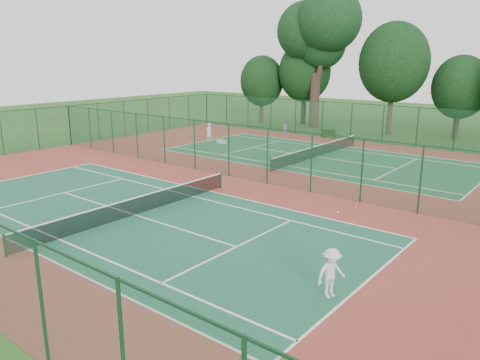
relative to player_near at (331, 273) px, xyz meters
name	(u,v)px	position (x,y,z in m)	size (l,w,h in m)	color
ground	(247,180)	(-11.38, 10.31, -0.85)	(120.00, 120.00, 0.00)	#26541A
red_pad	(247,180)	(-11.38, 10.31, -0.85)	(40.00, 36.00, 0.01)	brown
court_near	(136,215)	(-11.38, 1.31, -0.84)	(23.77, 10.97, 0.01)	#1C5B3E
court_far	(317,157)	(-11.38, 19.31, -0.84)	(23.77, 10.97, 0.01)	#1C5B33
fence_north	(367,123)	(-11.38, 28.31, 0.91)	(40.00, 0.09, 3.50)	#1B5232
fence_west	(70,125)	(-31.38, 10.31, 0.91)	(0.09, 36.00, 3.50)	#17472E
fence_divider	(247,153)	(-11.38, 10.31, 0.91)	(40.00, 0.09, 3.50)	#174726
tennis_net_near	(135,205)	(-11.38, 1.31, -0.31)	(0.10, 12.90, 0.97)	#163C1F
tennis_net_far	(318,150)	(-11.38, 19.31, -0.31)	(0.10, 12.90, 0.97)	#143821
player_near	(331,273)	(0.00, 0.00, 0.00)	(1.08, 0.62, 1.67)	silver
player_far	(209,132)	(-22.77, 19.21, 0.03)	(0.63, 0.41, 1.73)	white
trash_bin	(285,129)	(-20.00, 27.79, -0.40)	(0.49, 0.49, 0.88)	slate
bench	(329,134)	(-15.00, 27.85, -0.39)	(1.45, 0.58, 0.87)	black
kit_bag	(222,142)	(-21.24, 19.21, -0.68)	(0.86, 0.32, 0.32)	silver
stray_ball_a	(237,181)	(-11.60, 9.57, -0.81)	(0.07, 0.07, 0.07)	gold
stray_ball_b	(356,206)	(-3.48, 9.41, -0.81)	(0.07, 0.07, 0.07)	#D3F438
stray_ball_c	(227,178)	(-12.63, 9.79, -0.81)	(0.07, 0.07, 0.07)	#D3F238
big_tree	(319,30)	(-19.88, 33.82, 9.65)	(9.66, 7.07, 14.83)	#32221B
evergreen_row	(396,134)	(-10.88, 34.56, -0.85)	(39.00, 5.00, 12.00)	black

